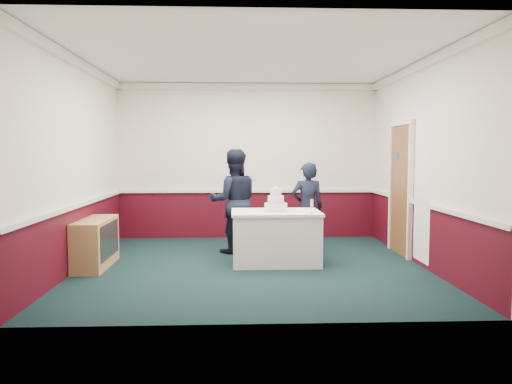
{
  "coord_description": "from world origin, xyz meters",
  "views": [
    {
      "loc": [
        -0.24,
        -7.22,
        1.65
      ],
      "look_at": [
        0.05,
        -0.1,
        1.1
      ],
      "focal_mm": 35.0,
      "sensor_mm": 36.0,
      "label": 1
    }
  ],
  "objects_px": {
    "wedding_cake": "(276,204)",
    "cake_table": "(276,237)",
    "cake_knife": "(275,213)",
    "champagne_flute": "(312,204)",
    "person_woman": "(307,207)",
    "person_man": "(234,201)",
    "sideboard": "(96,243)"
  },
  "relations": [
    {
      "from": "wedding_cake",
      "to": "person_man",
      "type": "bearing_deg",
      "value": 126.05
    },
    {
      "from": "sideboard",
      "to": "cake_knife",
      "type": "relative_size",
      "value": 5.45
    },
    {
      "from": "sideboard",
      "to": "champagne_flute",
      "type": "distance_m",
      "value": 3.2
    },
    {
      "from": "person_man",
      "to": "person_woman",
      "type": "height_order",
      "value": "person_man"
    },
    {
      "from": "wedding_cake",
      "to": "champagne_flute",
      "type": "xyz_separation_m",
      "value": [
        0.5,
        -0.28,
        0.03
      ]
    },
    {
      "from": "person_man",
      "to": "cake_table",
      "type": "bearing_deg",
      "value": 120.66
    },
    {
      "from": "person_woman",
      "to": "cake_knife",
      "type": "bearing_deg",
      "value": 54.34
    },
    {
      "from": "wedding_cake",
      "to": "cake_table",
      "type": "bearing_deg",
      "value": -90.0
    },
    {
      "from": "sideboard",
      "to": "cake_knife",
      "type": "distance_m",
      "value": 2.65
    },
    {
      "from": "cake_knife",
      "to": "wedding_cake",
      "type": "bearing_deg",
      "value": 82.92
    },
    {
      "from": "sideboard",
      "to": "champagne_flute",
      "type": "bearing_deg",
      "value": -2.74
    },
    {
      "from": "champagne_flute",
      "to": "person_woman",
      "type": "distance_m",
      "value": 1.16
    },
    {
      "from": "champagne_flute",
      "to": "person_man",
      "type": "height_order",
      "value": "person_man"
    },
    {
      "from": "sideboard",
      "to": "wedding_cake",
      "type": "height_order",
      "value": "wedding_cake"
    },
    {
      "from": "cake_table",
      "to": "person_man",
      "type": "distance_m",
      "value": 1.17
    },
    {
      "from": "wedding_cake",
      "to": "sideboard",
      "type": "bearing_deg",
      "value": -177.18
    },
    {
      "from": "sideboard",
      "to": "person_man",
      "type": "height_order",
      "value": "person_man"
    },
    {
      "from": "cake_knife",
      "to": "champagne_flute",
      "type": "bearing_deg",
      "value": -7.14
    },
    {
      "from": "wedding_cake",
      "to": "cake_knife",
      "type": "xyz_separation_m",
      "value": [
        -0.03,
        -0.2,
        -0.11
      ]
    },
    {
      "from": "cake_table",
      "to": "champagne_flute",
      "type": "distance_m",
      "value": 0.78
    },
    {
      "from": "cake_table",
      "to": "person_woman",
      "type": "bearing_deg",
      "value": 54.96
    },
    {
      "from": "wedding_cake",
      "to": "person_woman",
      "type": "bearing_deg",
      "value": 54.96
    },
    {
      "from": "cake_knife",
      "to": "cake_table",
      "type": "bearing_deg",
      "value": 82.92
    },
    {
      "from": "person_woman",
      "to": "wedding_cake",
      "type": "bearing_deg",
      "value": 50.15
    },
    {
      "from": "cake_knife",
      "to": "person_man",
      "type": "bearing_deg",
      "value": 120.84
    },
    {
      "from": "wedding_cake",
      "to": "champagne_flute",
      "type": "bearing_deg",
      "value": -29.25
    },
    {
      "from": "wedding_cake",
      "to": "person_woman",
      "type": "distance_m",
      "value": 1.06
    },
    {
      "from": "person_woman",
      "to": "person_man",
      "type": "bearing_deg",
      "value": -5.15
    },
    {
      "from": "cake_table",
      "to": "person_man",
      "type": "xyz_separation_m",
      "value": [
        -0.63,
        0.87,
        0.46
      ]
    },
    {
      "from": "cake_table",
      "to": "champagne_flute",
      "type": "bearing_deg",
      "value": -29.25
    },
    {
      "from": "cake_knife",
      "to": "champagne_flute",
      "type": "relative_size",
      "value": 1.07
    },
    {
      "from": "cake_table",
      "to": "wedding_cake",
      "type": "xyz_separation_m",
      "value": [
        0.0,
        0.0,
        0.5
      ]
    }
  ]
}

